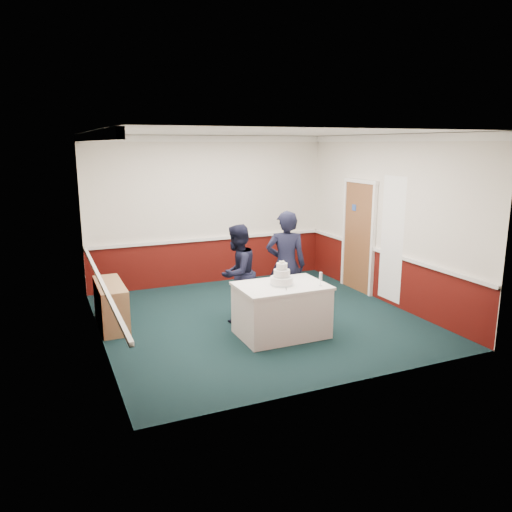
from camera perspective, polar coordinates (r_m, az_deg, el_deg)
name	(u,v)px	position (r m, az deg, el deg)	size (l,w,h in m)	color
ground	(259,319)	(8.32, 0.39, -7.21)	(5.00, 5.00, 0.00)	black
room_shell	(249,196)	(8.46, -0.78, 6.82)	(5.00, 5.00, 3.00)	silver
sideboard	(111,305)	(8.23, -16.23, -5.37)	(0.41, 1.20, 0.70)	#A3824F
cake_table	(281,310)	(7.54, 2.92, -6.14)	(1.32, 0.92, 0.79)	white
wedding_cake	(282,278)	(7.39, 2.96, -2.47)	(0.35, 0.35, 0.36)	white
cake_knife	(286,288)	(7.24, 3.44, -3.70)	(0.01, 0.22, 0.01)	silver
champagne_flute	(321,277)	(7.38, 7.41, -2.36)	(0.05, 0.05, 0.21)	silver
person_man	(237,273)	(8.07, -2.16, -1.96)	(0.77, 0.60, 1.58)	black
person_woman	(286,265)	(8.17, 3.43, -1.03)	(0.65, 0.43, 1.79)	black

